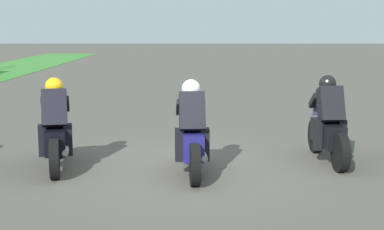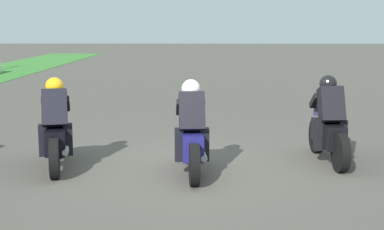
% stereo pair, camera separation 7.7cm
% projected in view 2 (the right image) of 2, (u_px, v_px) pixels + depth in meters
% --- Properties ---
extents(ground_plane, '(120.00, 120.00, 0.00)m').
position_uv_depth(ground_plane, '(190.00, 168.00, 9.25)').
color(ground_plane, '#4C4840').
extents(rider_lane_b, '(2.04, 0.55, 1.51)m').
position_uv_depth(rider_lane_b, '(329.00, 127.00, 9.62)').
color(rider_lane_b, black).
rests_on(rider_lane_b, ground_plane).
extents(rider_lane_c, '(2.04, 0.55, 1.51)m').
position_uv_depth(rider_lane_c, '(192.00, 135.00, 8.85)').
color(rider_lane_c, black).
rests_on(rider_lane_c, ground_plane).
extents(rider_lane_d, '(2.02, 0.65, 1.51)m').
position_uv_depth(rider_lane_d, '(56.00, 131.00, 9.21)').
color(rider_lane_d, black).
rests_on(rider_lane_d, ground_plane).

